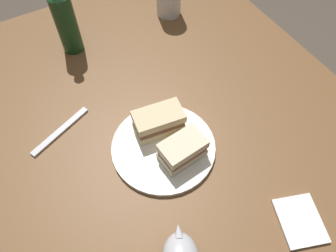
{
  "coord_description": "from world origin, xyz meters",
  "views": [
    {
      "loc": [
        -0.42,
        0.25,
        1.41
      ],
      "look_at": [
        -0.04,
        0.03,
        0.74
      ],
      "focal_mm": 34.18,
      "sensor_mm": 36.0,
      "label": 1
    }
  ],
  "objects_px": {
    "sandwich_half_right": "(159,121)",
    "cider_bottle": "(65,19)",
    "sandwich_half_left": "(182,150)",
    "napkin": "(300,221)",
    "fork": "(60,131)",
    "plate": "(164,147)"
  },
  "relations": [
    {
      "from": "napkin",
      "to": "fork",
      "type": "distance_m",
      "value": 0.61
    },
    {
      "from": "cider_bottle",
      "to": "fork",
      "type": "bearing_deg",
      "value": 153.21
    },
    {
      "from": "sandwich_half_left",
      "to": "napkin",
      "type": "xyz_separation_m",
      "value": [
        -0.26,
        -0.14,
        -0.04
      ]
    },
    {
      "from": "plate",
      "to": "napkin",
      "type": "bearing_deg",
      "value": -151.28
    },
    {
      "from": "fork",
      "to": "plate",
      "type": "bearing_deg",
      "value": -62.42
    },
    {
      "from": "cider_bottle",
      "to": "sandwich_half_right",
      "type": "bearing_deg",
      "value": -168.53
    },
    {
      "from": "napkin",
      "to": "fork",
      "type": "xyz_separation_m",
      "value": [
        0.48,
        0.37,
        -0.0
      ]
    },
    {
      "from": "plate",
      "to": "napkin",
      "type": "distance_m",
      "value": 0.35
    },
    {
      "from": "plate",
      "to": "fork",
      "type": "xyz_separation_m",
      "value": [
        0.17,
        0.21,
        -0.0
      ]
    },
    {
      "from": "napkin",
      "to": "fork",
      "type": "relative_size",
      "value": 0.61
    },
    {
      "from": "sandwich_half_right",
      "to": "cider_bottle",
      "type": "height_order",
      "value": "cider_bottle"
    },
    {
      "from": "sandwich_half_right",
      "to": "fork",
      "type": "distance_m",
      "value": 0.26
    },
    {
      "from": "plate",
      "to": "cider_bottle",
      "type": "height_order",
      "value": "cider_bottle"
    },
    {
      "from": "sandwich_half_left",
      "to": "sandwich_half_right",
      "type": "relative_size",
      "value": 0.86
    },
    {
      "from": "sandwich_half_right",
      "to": "cider_bottle",
      "type": "bearing_deg",
      "value": 11.47
    },
    {
      "from": "fork",
      "to": "cider_bottle",
      "type": "bearing_deg",
      "value": 40.93
    },
    {
      "from": "plate",
      "to": "fork",
      "type": "bearing_deg",
      "value": 49.86
    },
    {
      "from": "sandwich_half_left",
      "to": "fork",
      "type": "height_order",
      "value": "sandwich_half_left"
    },
    {
      "from": "plate",
      "to": "cider_bottle",
      "type": "bearing_deg",
      "value": 8.35
    },
    {
      "from": "plate",
      "to": "napkin",
      "type": "relative_size",
      "value": 2.33
    },
    {
      "from": "sandwich_half_left",
      "to": "napkin",
      "type": "height_order",
      "value": "sandwich_half_left"
    },
    {
      "from": "sandwich_half_right",
      "to": "cider_bottle",
      "type": "distance_m",
      "value": 0.41
    }
  ]
}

